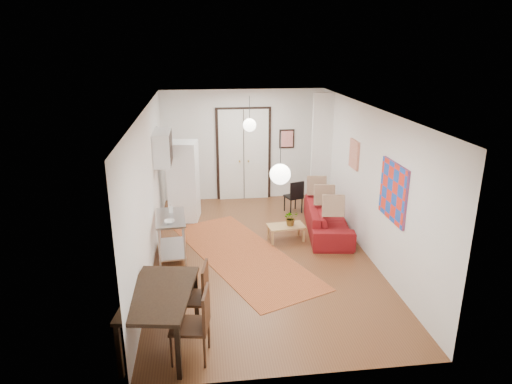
{
  "coord_description": "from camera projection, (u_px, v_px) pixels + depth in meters",
  "views": [
    {
      "loc": [
        -1.12,
        -8.18,
        4.08
      ],
      "look_at": [
        -0.07,
        0.21,
        1.25
      ],
      "focal_mm": 32.0,
      "sensor_mm": 36.0,
      "label": 1
    }
  ],
  "objects": [
    {
      "name": "dining_chair_far",
      "position": [
        190.0,
        315.0,
        6.08
      ],
      "size": [
        0.56,
        0.73,
        1.02
      ],
      "rotation": [
        0.0,
        0.0,
        -1.73
      ],
      "color": "#371C11",
      "rests_on": "floor"
    },
    {
      "name": "painting_abstract",
      "position": [
        354.0,
        154.0,
        9.55
      ],
      "size": [
        0.05,
        0.5,
        0.6
      ],
      "primitive_type": "cube",
      "color": "beige",
      "rests_on": "wall_right"
    },
    {
      "name": "bowl",
      "position": [
        169.0,
        222.0,
        8.5
      ],
      "size": [
        0.21,
        0.21,
        0.05
      ],
      "primitive_type": "imported",
      "rotation": [
        0.0,
        0.0,
        0.07
      ],
      "color": "silver",
      "rests_on": "kitchen_counter"
    },
    {
      "name": "wall_right",
      "position": [
        368.0,
        181.0,
        8.91
      ],
      "size": [
        0.02,
        7.0,
        2.9
      ],
      "primitive_type": "cube",
      "color": "white",
      "rests_on": "floor"
    },
    {
      "name": "poster_back",
      "position": [
        287.0,
        139.0,
        12.02
      ],
      "size": [
        0.4,
        0.03,
        0.5
      ],
      "primitive_type": "cube",
      "color": "red",
      "rests_on": "wall_back"
    },
    {
      "name": "pendant_back",
      "position": [
        250.0,
        125.0,
        10.29
      ],
      "size": [
        0.3,
        0.3,
        0.8
      ],
      "color": "white",
      "rests_on": "ceiling"
    },
    {
      "name": "coffee_table",
      "position": [
        286.0,
        227.0,
        9.68
      ],
      "size": [
        0.81,
        0.51,
        0.34
      ],
      "rotation": [
        0.0,
        0.0,
        0.12
      ],
      "color": "tan",
      "rests_on": "floor"
    },
    {
      "name": "sofa",
      "position": [
        328.0,
        219.0,
        10.06
      ],
      "size": [
        2.29,
        1.15,
        0.64
      ],
      "primitive_type": "imported",
      "rotation": [
        0.0,
        0.0,
        1.43
      ],
      "color": "maroon",
      "rests_on": "floor"
    },
    {
      "name": "wall_back",
      "position": [
        243.0,
        145.0,
        11.96
      ],
      "size": [
        4.2,
        0.02,
        2.9
      ],
      "primitive_type": "cube",
      "color": "white",
      "rests_on": "floor"
    },
    {
      "name": "kilim_rug",
      "position": [
        242.0,
        255.0,
        9.09
      ],
      "size": [
        2.93,
        4.27,
        0.01
      ],
      "primitive_type": "cube",
      "rotation": [
        0.0,
        0.0,
        0.4
      ],
      "color": "#AF562B",
      "rests_on": "floor"
    },
    {
      "name": "soap_bottle",
      "position": [
        171.0,
        208.0,
        8.99
      ],
      "size": [
        0.09,
        0.08,
        0.17
      ],
      "primitive_type": "imported",
      "rotation": [
        0.0,
        0.0,
        0.07
      ],
      "color": "teal",
      "rests_on": "kitchen_counter"
    },
    {
      "name": "pendant_front",
      "position": [
        280.0,
        174.0,
        6.53
      ],
      "size": [
        0.3,
        0.3,
        0.8
      ],
      "color": "white",
      "rests_on": "ceiling"
    },
    {
      "name": "potted_plant",
      "position": [
        291.0,
        218.0,
        9.62
      ],
      "size": [
        0.29,
        0.33,
        0.33
      ],
      "primitive_type": "imported",
      "rotation": [
        0.0,
        0.0,
        0.12
      ],
      "color": "#337133",
      "rests_on": "coffee_table"
    },
    {
      "name": "ceiling",
      "position": [
        262.0,
        109.0,
        8.2
      ],
      "size": [
        4.2,
        7.0,
        0.02
      ],
      "primitive_type": "cube",
      "color": "white",
      "rests_on": "wall_back"
    },
    {
      "name": "stub_partition",
      "position": [
        321.0,
        152.0,
        11.28
      ],
      "size": [
        0.5,
        0.1,
        2.9
      ],
      "primitive_type": "cube",
      "color": "white",
      "rests_on": "floor"
    },
    {
      "name": "wall_cabinet",
      "position": [
        163.0,
        148.0,
        9.71
      ],
      "size": [
        0.35,
        1.0,
        0.7
      ],
      "primitive_type": "cube",
      "color": "silver",
      "rests_on": "wall_left"
    },
    {
      "name": "painting_popart",
      "position": [
        393.0,
        192.0,
        7.67
      ],
      "size": [
        0.05,
        1.0,
        1.0
      ],
      "primitive_type": "cube",
      "color": "red",
      "rests_on": "wall_right"
    },
    {
      "name": "fridge",
      "position": [
        184.0,
        181.0,
        10.68
      ],
      "size": [
        0.75,
        0.75,
        1.87
      ],
      "primitive_type": "cube",
      "rotation": [
        0.0,
        0.0,
        -0.14
      ],
      "color": "white",
      "rests_on": "floor"
    },
    {
      "name": "kitchen_counter",
      "position": [
        171.0,
        232.0,
        8.88
      ],
      "size": [
        0.62,
        1.13,
        0.84
      ],
      "rotation": [
        0.0,
        0.0,
        0.07
      ],
      "color": "#B8BABD",
      "rests_on": "floor"
    },
    {
      "name": "dining_table",
      "position": [
        160.0,
        298.0,
        6.22
      ],
      "size": [
        1.08,
        1.61,
        0.83
      ],
      "rotation": [
        0.0,
        0.0,
        -0.16
      ],
      "color": "black",
      "rests_on": "floor"
    },
    {
      "name": "dining_chair_near",
      "position": [
        190.0,
        288.0,
        6.74
      ],
      "size": [
        0.56,
        0.73,
        1.02
      ],
      "rotation": [
        0.0,
        0.0,
        -1.73
      ],
      "color": "#371C11",
      "rests_on": "floor"
    },
    {
      "name": "double_doors",
      "position": [
        244.0,
        155.0,
        12.0
      ],
      "size": [
        1.44,
        0.06,
        2.5
      ],
      "primitive_type": "cube",
      "color": "white",
      "rests_on": "wall_back"
    },
    {
      "name": "floor",
      "position": [
        261.0,
        254.0,
        9.12
      ],
      "size": [
        7.0,
        7.0,
        0.0
      ],
      "primitive_type": "plane",
      "color": "brown",
      "rests_on": "ground"
    },
    {
      "name": "wall_front",
      "position": [
        301.0,
        275.0,
        5.37
      ],
      "size": [
        4.2,
        0.02,
        2.9
      ],
      "primitive_type": "cube",
      "color": "white",
      "rests_on": "floor"
    },
    {
      "name": "wall_left",
      "position": [
        149.0,
        190.0,
        8.42
      ],
      "size": [
        0.02,
        7.0,
        2.9
      ],
      "primitive_type": "cube",
      "color": "white",
      "rests_on": "floor"
    },
    {
      "name": "black_side_chair",
      "position": [
        293.0,
        193.0,
        11.3
      ],
      "size": [
        0.48,
        0.48,
        0.82
      ],
      "rotation": [
        0.0,
        0.0,
        3.47
      ],
      "color": "black",
      "rests_on": "floor"
    },
    {
      "name": "print_left",
      "position": [
        157.0,
        141.0,
        10.15
      ],
      "size": [
        0.03,
        0.44,
        0.54
      ],
      "primitive_type": "cube",
      "color": "#A27243",
      "rests_on": "wall_left"
    }
  ]
}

